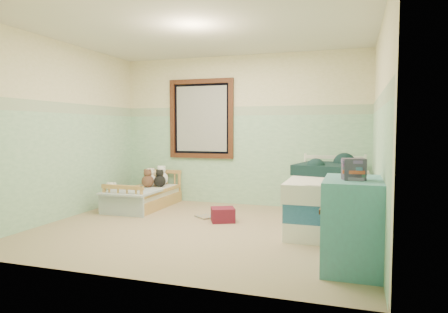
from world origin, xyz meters
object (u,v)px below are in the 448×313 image
(plush_floor_tan, at_px, (113,199))
(dresser, at_px, (352,223))
(plush_floor_cream, at_px, (112,198))
(twin_bed_frame, at_px, (330,218))
(toddler_bed_frame, at_px, (145,202))
(floor_book, at_px, (205,217))
(red_pillow, at_px, (223,215))

(plush_floor_tan, relative_size, dresser, 0.29)
(plush_floor_cream, height_order, plush_floor_tan, plush_floor_cream)
(plush_floor_cream, bearing_deg, twin_bed_frame, -4.58)
(toddler_bed_frame, distance_m, dresser, 3.80)
(floor_book, bearing_deg, plush_floor_tan, -152.73)
(plush_floor_tan, height_order, red_pillow, plush_floor_tan)
(twin_bed_frame, distance_m, floor_book, 1.75)
(toddler_bed_frame, bearing_deg, plush_floor_tan, -169.42)
(dresser, distance_m, red_pillow, 2.20)
(red_pillow, bearing_deg, twin_bed_frame, 7.07)
(twin_bed_frame, xyz_separation_m, red_pillow, (-1.42, -0.18, -0.01))
(plush_floor_cream, relative_size, red_pillow, 0.88)
(plush_floor_tan, bearing_deg, twin_bed_frame, -5.18)
(plush_floor_cream, xyz_separation_m, red_pillow, (2.08, -0.46, -0.04))
(toddler_bed_frame, distance_m, plush_floor_cream, 0.56)
(toddler_bed_frame, xyz_separation_m, floor_book, (1.21, -0.43, -0.08))
(toddler_bed_frame, bearing_deg, plush_floor_cream, -165.68)
(plush_floor_cream, xyz_separation_m, dresser, (3.78, -1.81, 0.28))
(plush_floor_tan, bearing_deg, toddler_bed_frame, 10.58)
(toddler_bed_frame, distance_m, red_pillow, 1.65)
(dresser, bearing_deg, plush_floor_cream, 154.40)
(floor_book, bearing_deg, twin_bed_frame, 38.32)
(toddler_bed_frame, height_order, floor_book, toddler_bed_frame)
(plush_floor_tan, xyz_separation_m, twin_bed_frame, (3.50, -0.32, -0.01))
(twin_bed_frame, height_order, dresser, dresser)
(plush_floor_cream, height_order, dresser, dresser)
(plush_floor_cream, bearing_deg, toddler_bed_frame, 14.32)
(plush_floor_tan, xyz_separation_m, dresser, (3.78, -1.85, 0.29))
(floor_book, bearing_deg, plush_floor_cream, -151.56)
(toddler_bed_frame, xyz_separation_m, plush_floor_tan, (-0.54, -0.10, 0.03))
(twin_bed_frame, relative_size, floor_book, 7.01)
(plush_floor_cream, xyz_separation_m, plush_floor_tan, (0.00, 0.04, -0.02))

